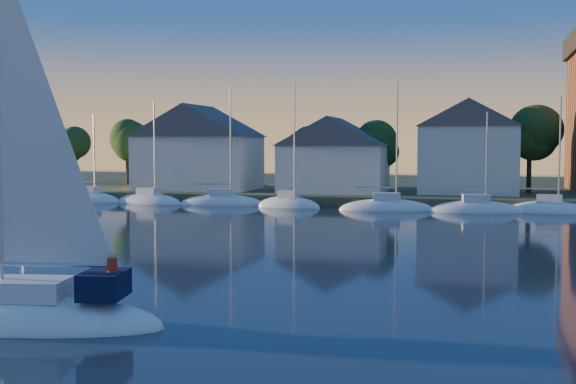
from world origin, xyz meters
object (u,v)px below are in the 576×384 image
(clubhouse_centre, at_px, (334,154))
(hero_sailboat, at_px, (33,309))
(clubhouse_west, at_px, (199,146))
(clubhouse_east, at_px, (469,146))

(clubhouse_centre, distance_m, hero_sailboat, 55.01)
(clubhouse_west, height_order, clubhouse_east, clubhouse_east)
(clubhouse_centre, bearing_deg, hero_sailboat, -89.65)
(clubhouse_centre, bearing_deg, clubhouse_east, 8.13)
(clubhouse_west, bearing_deg, clubhouse_east, 1.91)
(clubhouse_west, xyz_separation_m, clubhouse_east, (30.00, 1.00, 0.07))
(hero_sailboat, bearing_deg, clubhouse_centre, -99.87)
(clubhouse_centre, xyz_separation_m, clubhouse_east, (14.00, 2.00, 0.87))
(clubhouse_west, xyz_separation_m, clubhouse_centre, (16.00, -1.00, -0.80))
(clubhouse_east, height_order, hero_sailboat, hero_sailboat)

